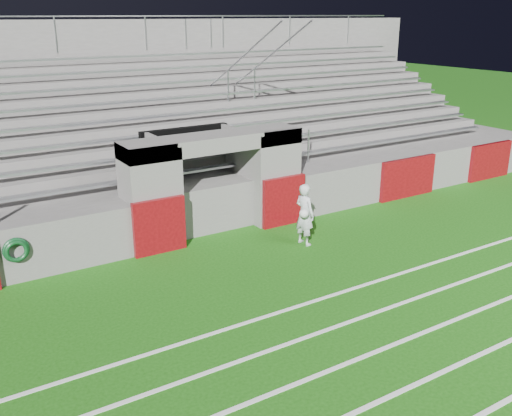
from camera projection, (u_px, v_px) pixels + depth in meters
ground at (292, 280)px, 12.32m from camera, size 90.00×90.00×0.00m
field_markings at (492, 409)px, 8.31m from camera, size 28.00×8.09×0.01m
stadium_structure at (148, 145)px, 18.22m from camera, size 26.00×8.48×5.42m
goalkeeper_with_ball at (305, 214)px, 14.02m from camera, size 0.55×0.67×1.57m
hose_coil at (16, 250)px, 11.90m from camera, size 0.55×0.15×0.55m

